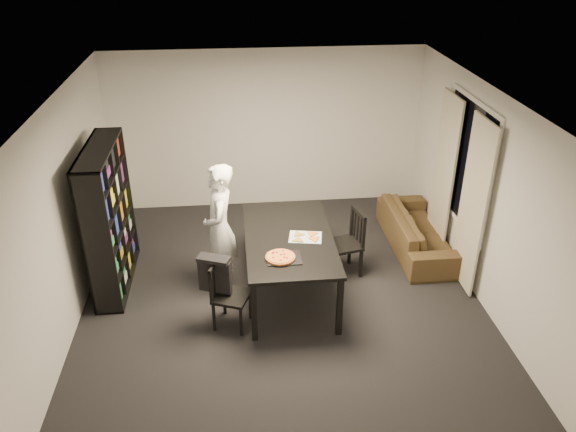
{
  "coord_description": "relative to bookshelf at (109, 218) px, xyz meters",
  "views": [
    {
      "loc": [
        -0.52,
        -5.88,
        4.32
      ],
      "look_at": [
        0.1,
        0.24,
        1.05
      ],
      "focal_mm": 35.0,
      "sensor_mm": 36.0,
      "label": 1
    }
  ],
  "objects": [
    {
      "name": "baking_tray",
      "position": [
        2.14,
        -0.97,
        -0.13
      ],
      "size": [
        0.4,
        0.32,
        0.01
      ],
      "primitive_type": "cube",
      "rotation": [
        0.0,
        0.0,
        -0.01
      ],
      "color": "black",
      "rests_on": "dining_table"
    },
    {
      "name": "chair_left",
      "position": [
        1.44,
        -1.05,
        -0.47
      ],
      "size": [
        0.51,
        0.51,
        0.84
      ],
      "rotation": [
        0.0,
        0.0,
        1.2
      ],
      "color": "black",
      "rests_on": "room"
    },
    {
      "name": "person",
      "position": [
        1.4,
        -0.23,
        -0.09
      ],
      "size": [
        0.42,
        0.63,
        1.71
      ],
      "primitive_type": "imported",
      "rotation": [
        0.0,
        0.0,
        -1.58
      ],
      "color": "white",
      "rests_on": "room"
    },
    {
      "name": "kitchen_towel",
      "position": [
        2.46,
        -0.51,
        -0.13
      ],
      "size": [
        0.45,
        0.37,
        0.01
      ],
      "primitive_type": "cube",
      "rotation": [
        0.0,
        0.0,
        -0.18
      ],
      "color": "white",
      "rests_on": "dining_table"
    },
    {
      "name": "draped_jacket",
      "position": [
        1.34,
        -1.01,
        -0.25
      ],
      "size": [
        0.41,
        0.29,
        0.47
      ],
      "rotation": [
        0.0,
        0.0,
        1.2
      ],
      "color": "black",
      "rests_on": "chair_left"
    },
    {
      "name": "sofa",
      "position": [
        4.24,
        0.44,
        -0.67
      ],
      "size": [
        0.75,
        1.91,
        0.56
      ],
      "primitive_type": "imported",
      "rotation": [
        0.0,
        0.0,
        1.57
      ],
      "color": "#392B17",
      "rests_on": "room"
    },
    {
      "name": "dining_table",
      "position": [
        2.26,
        -0.46,
        -0.21
      ],
      "size": [
        1.09,
        1.96,
        0.82
      ],
      "color": "black",
      "rests_on": "room"
    },
    {
      "name": "pepperoni_pizza",
      "position": [
        2.1,
        -0.97,
        -0.11
      ],
      "size": [
        0.35,
        0.35,
        0.03
      ],
      "rotation": [
        0.0,
        0.0,
        0.12
      ],
      "color": "#A3582F",
      "rests_on": "dining_table"
    },
    {
      "name": "room",
      "position": [
        2.16,
        -0.6,
        0.35
      ],
      "size": [
        5.01,
        5.51,
        2.61
      ],
      "color": "black",
      "rests_on": "ground"
    },
    {
      "name": "chair_right",
      "position": [
        3.12,
        -0.09,
        -0.43
      ],
      "size": [
        0.51,
        0.51,
        0.92
      ],
      "rotation": [
        0.0,
        0.0,
        -1.34
      ],
      "color": "black",
      "rests_on": "room"
    },
    {
      "name": "window_frame",
      "position": [
        4.64,
        -0.0,
        0.55
      ],
      "size": [
        0.03,
        1.52,
        1.72
      ],
      "primitive_type": "cube",
      "color": "white",
      "rests_on": "room"
    },
    {
      "name": "pizza_slices",
      "position": [
        2.46,
        -0.51,
        -0.12
      ],
      "size": [
        0.43,
        0.38,
        0.01
      ],
      "primitive_type": null,
      "rotation": [
        0.0,
        0.0,
        0.22
      ],
      "color": "#DF8E45",
      "rests_on": "dining_table"
    },
    {
      "name": "window_pane",
      "position": [
        4.64,
        -0.0,
        0.55
      ],
      "size": [
        0.02,
        1.4,
        1.6
      ],
      "primitive_type": "cube",
      "color": "black",
      "rests_on": "room"
    },
    {
      "name": "curtain_right",
      "position": [
        4.56,
        0.52,
        0.2
      ],
      "size": [
        0.03,
        0.7,
        2.25
      ],
      "primitive_type": "cube",
      "color": "beige",
      "rests_on": "room"
    },
    {
      "name": "curtain_left",
      "position": [
        4.56,
        -0.52,
        0.2
      ],
      "size": [
        0.03,
        0.7,
        2.25
      ],
      "primitive_type": "cube",
      "color": "beige",
      "rests_on": "room"
    },
    {
      "name": "bookshelf",
      "position": [
        0.0,
        0.0,
        0.0
      ],
      "size": [
        0.35,
        1.5,
        1.9
      ],
      "primitive_type": "cube",
      "color": "black",
      "rests_on": "room"
    }
  ]
}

